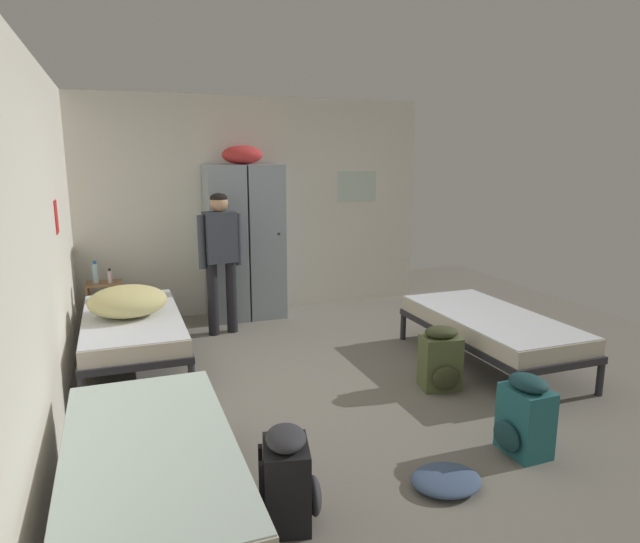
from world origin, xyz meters
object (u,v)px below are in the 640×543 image
shelf_unit (105,302)px  clothes_pile_denim (446,480)px  backpack_teal (524,417)px  bed_left_front (151,463)px  water_bottle (95,273)px  backpack_black (288,479)px  bed_left_rear (132,326)px  bedding_heap (128,301)px  locker_bank (245,239)px  backpack_olive (441,359)px  bed_right (490,325)px  lotion_bottle (110,276)px  person_traveler (221,250)px

shelf_unit → clothes_pile_denim: 4.38m
shelf_unit → backpack_teal: (2.62, -3.76, -0.09)m
bed_left_front → water_bottle: 3.75m
backpack_black → backpack_teal: bearing=5.0°
bed_left_rear → clothes_pile_denim: bed_left_rear is taller
bedding_heap → bed_left_front: bearing=-89.4°
locker_bank → backpack_teal: locker_bank is taller
backpack_olive → backpack_black: (-1.74, -1.26, 0.00)m
locker_bank → backpack_olive: bearing=-68.5°
bedding_heap → backpack_teal: 3.54m
bed_right → backpack_black: 2.96m
bed_left_rear → bedding_heap: bedding_heap is taller
bedding_heap → backpack_olive: (2.46, -1.46, -0.37)m
backpack_olive → backpack_teal: same height
bed_left_front → bedding_heap: bedding_heap is taller
bedding_heap → lotion_bottle: bedding_heap is taller
backpack_teal → clothes_pile_denim: 0.74m
backpack_olive → shelf_unit: bearing=135.3°
bed_left_front → water_bottle: (-0.33, 3.72, 0.30)m
bed_left_front → person_traveler: 3.39m
person_traveler → bedding_heap: bearing=-145.3°
person_traveler → backpack_black: person_traveler is taller
water_bottle → backpack_teal: 4.67m
bedding_heap → backpack_olive: size_ratio=1.29×
shelf_unit → lotion_bottle: (0.07, -0.04, 0.30)m
shelf_unit → bedding_heap: bedding_heap is taller
bed_left_front → water_bottle: bearing=95.1°
backpack_black → water_bottle: bearing=104.6°
shelf_unit → locker_bank: bearing=1.8°
person_traveler → bed_left_rear: bearing=-146.4°
bedding_heap → lotion_bottle: 1.16m
bed_right → locker_bank: bearing=127.4°
shelf_unit → bed_left_rear: bearing=-77.7°
bed_left_rear → person_traveler: bearing=33.6°
locker_bank → water_bottle: size_ratio=8.35×
shelf_unit → bedding_heap: 1.25m
locker_bank → bedding_heap: (-1.39, -1.25, -0.34)m
bed_left_front → bedding_heap: bearing=90.6°
bedding_heap → clothes_pile_denim: 3.27m
water_bottle → clothes_pile_denim: 4.47m
locker_bank → backpack_olive: (1.06, -2.71, -0.71)m
bed_left_rear → water_bottle: (-0.33, 1.17, 0.30)m
bed_right → backpack_olive: size_ratio=3.45×
backpack_olive → bed_left_rear: bearing=148.3°
bedding_heap → lotion_bottle: bearing=97.6°
locker_bank → bed_left_rear: (-1.37, -1.20, -0.59)m
person_traveler → backpack_olive: person_traveler is taller
person_traveler → clothes_pile_denim: (0.71, -3.42, -0.90)m
bed_left_rear → backpack_black: bearing=-76.0°
lotion_bottle → backpack_teal: size_ratio=0.29×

